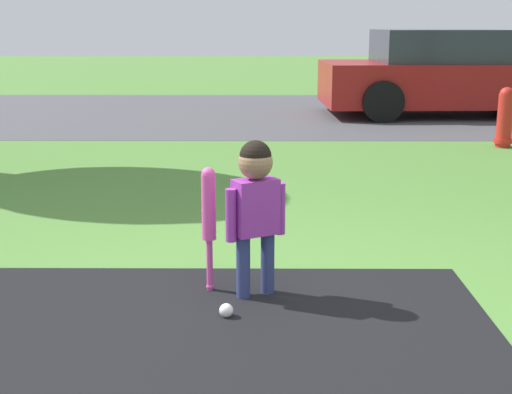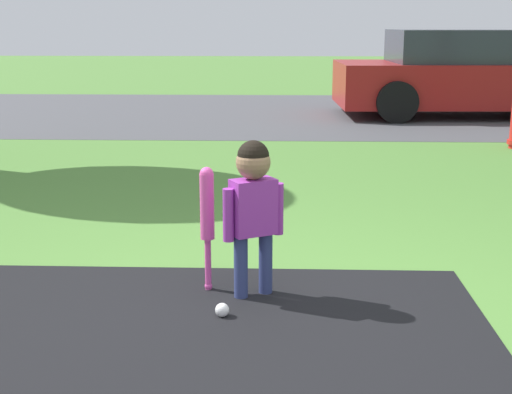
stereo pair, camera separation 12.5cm
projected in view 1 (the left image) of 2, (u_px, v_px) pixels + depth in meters
The scene contains 7 objects.
ground_plane at pixel (282, 339), 3.44m from camera, with size 60.00×60.00×0.00m, color #518438.
street_strip at pixel (267, 112), 12.10m from camera, with size 40.00×6.00×0.01m.
child at pixel (255, 197), 3.85m from camera, with size 0.32×0.23×0.88m.
baseball_bat at pixel (209, 212), 3.95m from camera, with size 0.08×0.08×0.72m.
sports_ball at pixel (226, 310), 3.68m from camera, with size 0.07×0.07×0.07m.
fire_hydrant at pixel (505, 118), 8.66m from camera, with size 0.26×0.23×0.73m.
parked_car at pixel (447, 75), 11.67m from camera, with size 4.19×2.16×1.38m.
Camera 1 is at (-0.11, -3.18, 1.48)m, focal length 50.00 mm.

